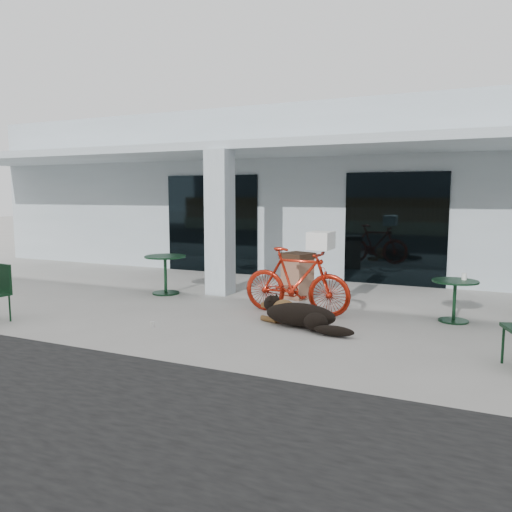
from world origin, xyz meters
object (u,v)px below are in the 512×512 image
at_px(dog, 300,314).
at_px(trash_receptacle, 297,276).
at_px(cafe_table_far, 454,301).
at_px(cafe_table_near, 165,275).
at_px(bicycle, 296,281).

xyz_separation_m(dog, trash_receptacle, (-0.83, 2.20, 0.25)).
distance_m(dog, cafe_table_far, 2.70).
height_order(cafe_table_near, trash_receptacle, trash_receptacle).
height_order(bicycle, cafe_table_far, bicycle).
bearing_deg(dog, bicycle, 131.71).
xyz_separation_m(dog, cafe_table_near, (-3.62, 1.45, 0.19)).
height_order(dog, trash_receptacle, trash_receptacle).
bearing_deg(cafe_table_far, trash_receptacle, 166.17).
bearing_deg(dog, trash_receptacle, 128.65).
distance_m(dog, cafe_table_near, 3.90).
distance_m(cafe_table_near, cafe_table_far, 5.91).
bearing_deg(trash_receptacle, dog, -69.38).
relative_size(bicycle, trash_receptacle, 2.10).
xyz_separation_m(dog, cafe_table_far, (2.28, 1.43, 0.13)).
xyz_separation_m(bicycle, cafe_table_near, (-3.25, 0.59, -0.19)).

